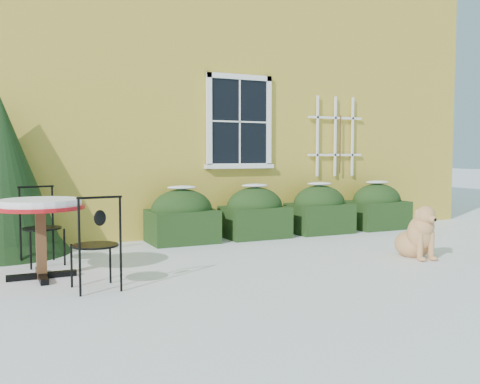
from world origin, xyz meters
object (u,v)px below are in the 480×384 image
patio_chair_near (96,243)px  dog (418,236)px  bistro_table (40,213)px  evergreen_shrub (1,190)px  patio_chair_far (41,225)px

patio_chair_near → dog: 4.27m
bistro_table → dog: 4.84m
patio_chair_near → dog: size_ratio=1.22×
dog → bistro_table: bearing=177.9°
patio_chair_near → evergreen_shrub: bearing=-76.0°
patio_chair_near → bistro_table: bearing=-63.2°
bistro_table → patio_chair_near: (0.47, -0.81, -0.26)m
evergreen_shrub → bistro_table: 1.87m
evergreen_shrub → patio_chair_far: evergreen_shrub is taller
patio_chair_far → evergreen_shrub: bearing=101.0°
dog → patio_chair_near: bearing=-172.5°
patio_chair_far → patio_chair_near: bearing=-89.1°
bistro_table → patio_chair_far: 0.89m
dog → patio_chair_far: bearing=168.2°
evergreen_shrub → patio_chair_far: (0.43, -0.98, -0.41)m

